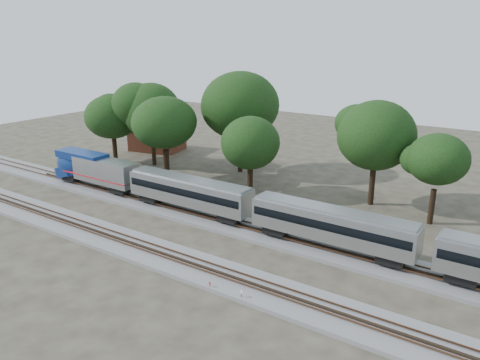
# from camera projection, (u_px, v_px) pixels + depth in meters

# --- Properties ---
(ground) EXTENTS (160.00, 160.00, 0.00)m
(ground) POSITION_uv_depth(u_px,v_px,m) (194.00, 245.00, 47.81)
(ground) COLOR #383328
(ground) RESTS_ON ground
(track_far) EXTENTS (160.00, 5.00, 0.73)m
(track_far) POSITION_uv_depth(u_px,v_px,m) (228.00, 224.00, 52.50)
(track_far) COLOR slate
(track_far) RESTS_ON ground
(track_near) EXTENTS (160.00, 5.00, 0.73)m
(track_near) POSITION_uv_depth(u_px,v_px,m) (168.00, 258.00, 44.58)
(track_near) COLOR slate
(track_near) RESTS_ON ground
(train) EXTENTS (85.96, 2.96, 4.36)m
(train) POSITION_uv_depth(u_px,v_px,m) (333.00, 224.00, 45.04)
(train) COLOR #AAACB2
(train) RESTS_ON ground
(switch_stand_red) EXTENTS (0.27, 0.13, 0.87)m
(switch_stand_red) POSITION_uv_depth(u_px,v_px,m) (210.00, 285.00, 39.05)
(switch_stand_red) COLOR #512D19
(switch_stand_red) RESTS_ON ground
(switch_stand_white) EXTENTS (0.31, 0.14, 1.01)m
(switch_stand_white) POSITION_uv_depth(u_px,v_px,m) (241.00, 294.00, 37.53)
(switch_stand_white) COLOR #512D19
(switch_stand_white) RESTS_ON ground
(switch_lever) EXTENTS (0.56, 0.41, 0.30)m
(switch_lever) POSITION_uv_depth(u_px,v_px,m) (197.00, 279.00, 40.87)
(switch_lever) COLOR #512D19
(switch_lever) RESTS_ON ground
(brick_building) EXTENTS (10.03, 7.92, 4.32)m
(brick_building) POSITION_uv_depth(u_px,v_px,m) (157.00, 138.00, 85.87)
(brick_building) COLOR brown
(brick_building) RESTS_ON ground
(tree_0) EXTENTS (7.75, 7.75, 10.93)m
(tree_0) POSITION_uv_depth(u_px,v_px,m) (112.00, 117.00, 76.25)
(tree_0) COLOR black
(tree_0) RESTS_ON ground
(tree_1) EXTENTS (8.97, 8.97, 12.65)m
(tree_1) POSITION_uv_depth(u_px,v_px,m) (151.00, 111.00, 74.16)
(tree_1) COLOR black
(tree_1) RESTS_ON ground
(tree_2) EXTENTS (8.75, 8.75, 12.34)m
(tree_2) POSITION_uv_depth(u_px,v_px,m) (164.00, 123.00, 65.90)
(tree_2) COLOR black
(tree_2) RESTS_ON ground
(tree_3) EXTENTS (10.48, 10.48, 14.78)m
(tree_3) POSITION_uv_depth(u_px,v_px,m) (240.00, 105.00, 69.99)
(tree_3) COLOR black
(tree_3) RESTS_ON ground
(tree_4) EXTENTS (7.17, 7.17, 10.10)m
(tree_4) POSITION_uv_depth(u_px,v_px,m) (250.00, 143.00, 60.70)
(tree_4) COLOR black
(tree_4) RESTS_ON ground
(tree_5) EXTENTS (9.01, 9.01, 12.70)m
(tree_5) POSITION_uv_depth(u_px,v_px,m) (376.00, 135.00, 56.46)
(tree_5) COLOR black
(tree_5) RESTS_ON ground
(tree_6) EXTENTS (7.68, 7.68, 10.82)m
(tree_6) POSITION_uv_depth(u_px,v_px,m) (438.00, 159.00, 50.86)
(tree_6) COLOR black
(tree_6) RESTS_ON ground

